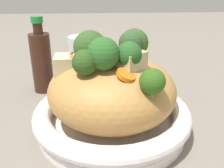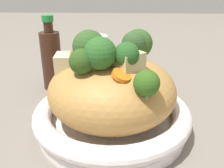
{
  "view_description": "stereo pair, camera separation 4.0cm",
  "coord_description": "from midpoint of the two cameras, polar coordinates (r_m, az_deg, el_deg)",
  "views": [
    {
      "loc": [
        -0.37,
        0.02,
        0.24
      ],
      "look_at": [
        0.0,
        0.0,
        0.08
      ],
      "focal_mm": 40.31,
      "sensor_mm": 36.0,
      "label": 1
    },
    {
      "loc": [
        -0.37,
        -0.02,
        0.24
      ],
      "look_at": [
        0.0,
        0.0,
        0.08
      ],
      "focal_mm": 40.31,
      "sensor_mm": 36.0,
      "label": 2
    }
  ],
  "objects": [
    {
      "name": "soy_sauce_bottle",
      "position": [
        0.58,
        -17.62,
        4.98
      ],
      "size": [
        0.04,
        0.04,
        0.17
      ],
      "color": "#381E14",
      "rests_on": "ground_plane"
    },
    {
      "name": "serving_bowl",
      "position": [
        0.43,
        -2.7,
        -7.39
      ],
      "size": [
        0.26,
        0.26,
        0.05
      ],
      "color": "white",
      "rests_on": "ground_plane"
    },
    {
      "name": "drinking_glass",
      "position": [
        0.68,
        -8.33,
        6.48
      ],
      "size": [
        0.07,
        0.07,
        0.1
      ],
      "color": "silver",
      "rests_on": "ground_plane"
    },
    {
      "name": "carrot_coins",
      "position": [
        0.37,
        -6.38,
        4.68
      ],
      "size": [
        0.11,
        0.09,
        0.03
      ],
      "color": "orange",
      "rests_on": "serving_bowl"
    },
    {
      "name": "broccoli_florets",
      "position": [
        0.38,
        -1.92,
        7.4
      ],
      "size": [
        0.19,
        0.14,
        0.08
      ],
      "color": "#9BAE72",
      "rests_on": "serving_bowl"
    },
    {
      "name": "chicken_chunks",
      "position": [
        0.38,
        -5.62,
        5.49
      ],
      "size": [
        0.09,
        0.14,
        0.04
      ],
      "color": "#C9BE8C",
      "rests_on": "serving_bowl"
    },
    {
      "name": "zucchini_slices",
      "position": [
        0.42,
        -4.75,
        5.46
      ],
      "size": [
        0.16,
        0.08,
        0.05
      ],
      "color": "beige",
      "rests_on": "serving_bowl"
    },
    {
      "name": "ground_plane",
      "position": [
        0.44,
        -2.65,
        -10.06
      ],
      "size": [
        3.0,
        3.0,
        0.0
      ],
      "primitive_type": "plane",
      "color": "slate"
    },
    {
      "name": "noodle_heap",
      "position": [
        0.41,
        -2.84,
        -1.49
      ],
      "size": [
        0.2,
        0.2,
        0.12
      ],
      "color": "#B28141",
      "rests_on": "serving_bowl"
    }
  ]
}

